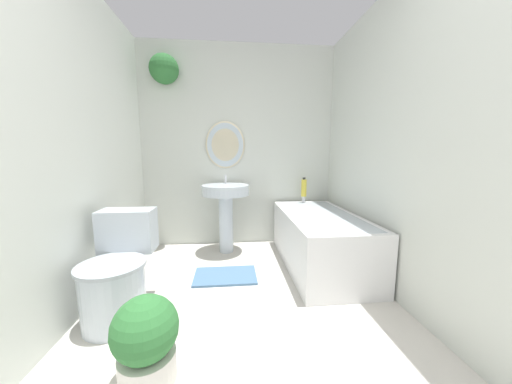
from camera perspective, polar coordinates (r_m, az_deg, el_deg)
The scene contains 9 objects.
wall_back at distance 3.19m, azimuth -5.23°, elevation 11.19°, with size 2.41×0.32×2.40m.
wall_left at distance 2.08m, azimuth -37.40°, elevation 9.07°, with size 0.06×2.92×2.40m.
wall_right at distance 2.18m, azimuth 30.61°, elevation 9.49°, with size 0.06×2.92×2.40m.
toilet at distance 2.06m, azimuth -28.31°, elevation -15.73°, with size 0.42×0.61×0.71m.
pedestal_sink at distance 2.92m, azimuth -6.75°, elevation -2.21°, with size 0.53×0.53×0.88m.
bathtub at distance 2.70m, azimuth 13.95°, elevation -9.95°, with size 0.69×1.42×0.61m.
shampoo_bottle at distance 3.17m, azimuth 10.59°, elevation 0.96°, with size 0.06×0.06×0.23m.
potted_plant at distance 1.53m, azimuth -23.24°, elevation -27.75°, with size 0.32×0.32×0.44m.
bath_mat at distance 2.49m, azimuth -6.83°, elevation -18.01°, with size 0.56×0.36×0.02m.
Camera 1 is at (-0.10, -0.37, 1.11)m, focal length 18.00 mm.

